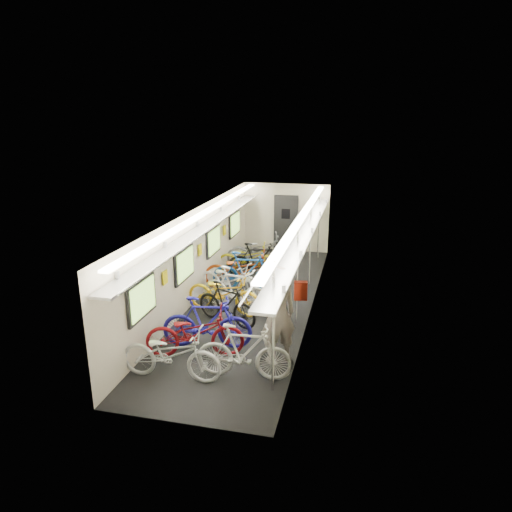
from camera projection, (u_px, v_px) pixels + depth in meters
The scene contains 17 objects.
train_car_shell at pixel (246, 233), 12.07m from camera, with size 10.00×10.00×10.00m.
bicycle_0 at pixel (171, 354), 8.23m from camera, with size 0.66×1.91×1.00m, color silver.
bicycle_1 at pixel (207, 323), 9.35m from camera, with size 0.53×1.87×1.12m, color #1F1AA1.
bicycle_2 at pixel (195, 333), 9.01m from camera, with size 0.68×1.95×1.03m, color maroon.
bicycle_3 at pixel (226, 304), 10.46m from camera, with size 0.47×1.66×1.00m, color black.
bicycle_4 at pixel (224, 293), 11.06m from camera, with size 0.68×1.94×1.02m, color yellow.
bicycle_5 at pixel (236, 289), 11.17m from camera, with size 0.52×1.85×1.11m, color white.
bicycle_6 at pixel (229, 280), 12.01m from camera, with size 0.65×1.85×0.97m, color silver.
bicycle_7 at pixel (247, 272), 12.38m from camera, with size 0.53×1.89×1.14m, color #194D98.
bicycle_8 at pixel (242, 271), 12.50m from camera, with size 0.75×2.14×1.12m, color #9D3A11.
bicycle_9 at pixel (258, 261), 13.47m from camera, with size 0.51×1.79×1.08m, color black.
bicycle_10 at pixel (248, 259), 13.82m from camera, with size 0.65×1.85×0.97m, color #B9A911.
bicycle_11 at pixel (244, 352), 8.24m from camera, with size 0.50×1.77×1.06m, color #B9B9BB.
bicycle_12 at pixel (259, 250), 14.47m from camera, with size 0.72×2.07×1.09m, color slate.
passenger_near at pixel (278, 315), 8.71m from camera, with size 0.72×0.47×1.97m, color gray.
passenger_mid at pixel (275, 285), 10.70m from camera, with size 0.79×0.62×1.63m, color black.
backpack at pixel (301, 291), 9.10m from camera, with size 0.26×0.14×0.38m, color #B32511.
Camera 1 is at (2.55, -10.65, 4.60)m, focal length 32.00 mm.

